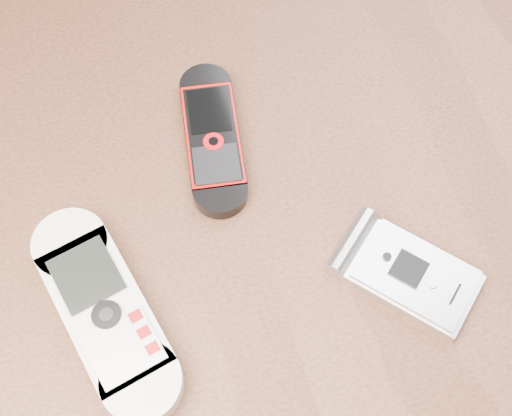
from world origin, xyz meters
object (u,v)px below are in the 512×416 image
Objects in this scene: table at (251,266)px; nokia_white at (105,311)px; nokia_black_red at (213,137)px; motorola_razr at (411,274)px.

nokia_white is (-0.12, -0.05, 0.12)m from table.
table is 6.83× the size of nokia_white.
nokia_black_red is at bearing 96.79° from table.
nokia_white reaches higher than nokia_black_red.
motorola_razr is at bearing -23.16° from nokia_white.
nokia_white is 0.17m from nokia_black_red.
motorola_razr is (0.22, -0.04, -0.00)m from nokia_white.
nokia_white is 0.23m from motorola_razr.
table is 0.13m from nokia_black_red.
nokia_black_red is (-0.01, 0.07, 0.11)m from table.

